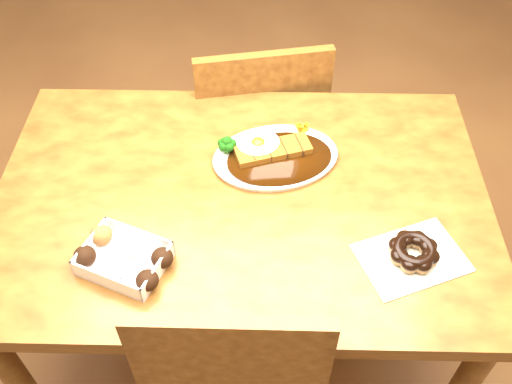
{
  "coord_description": "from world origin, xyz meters",
  "views": [
    {
      "loc": [
        0.06,
        -0.92,
        1.78
      ],
      "look_at": [
        0.04,
        -0.04,
        0.81
      ],
      "focal_mm": 40.0,
      "sensor_mm": 36.0,
      "label": 1
    }
  ],
  "objects_px": {
    "donut_box": "(124,258)",
    "pon_de_ring": "(413,252)",
    "katsu_curry_plate": "(273,154)",
    "table": "(242,220)",
    "chair_far": "(257,130)"
  },
  "relations": [
    {
      "from": "chair_far",
      "to": "pon_de_ring",
      "type": "bearing_deg",
      "value": 105.65
    },
    {
      "from": "donut_box",
      "to": "pon_de_ring",
      "type": "xyz_separation_m",
      "value": [
        0.63,
        0.03,
        -0.0
      ]
    },
    {
      "from": "pon_de_ring",
      "to": "table",
      "type": "bearing_deg",
      "value": 154.9
    },
    {
      "from": "table",
      "to": "katsu_curry_plate",
      "type": "distance_m",
      "value": 0.19
    },
    {
      "from": "chair_far",
      "to": "pon_de_ring",
      "type": "relative_size",
      "value": 3.23
    },
    {
      "from": "table",
      "to": "katsu_curry_plate",
      "type": "xyz_separation_m",
      "value": [
        0.08,
        0.13,
        0.11
      ]
    },
    {
      "from": "katsu_curry_plate",
      "to": "table",
      "type": "bearing_deg",
      "value": -121.36
    },
    {
      "from": "donut_box",
      "to": "pon_de_ring",
      "type": "distance_m",
      "value": 0.63
    },
    {
      "from": "katsu_curry_plate",
      "to": "pon_de_ring",
      "type": "bearing_deg",
      "value": -45.0
    },
    {
      "from": "table",
      "to": "pon_de_ring",
      "type": "relative_size",
      "value": 4.46
    },
    {
      "from": "table",
      "to": "chair_far",
      "type": "height_order",
      "value": "chair_far"
    },
    {
      "from": "table",
      "to": "katsu_curry_plate",
      "type": "bearing_deg",
      "value": 58.64
    },
    {
      "from": "table",
      "to": "donut_box",
      "type": "bearing_deg",
      "value": -139.54
    },
    {
      "from": "katsu_curry_plate",
      "to": "pon_de_ring",
      "type": "distance_m",
      "value": 0.43
    },
    {
      "from": "table",
      "to": "katsu_curry_plate",
      "type": "relative_size",
      "value": 3.34
    }
  ]
}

